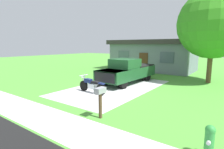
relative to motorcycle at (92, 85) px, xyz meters
The scene contains 9 objects.
ground_plane 2.07m from the motorcycle, 79.12° to the left, with size 80.00×80.00×0.00m, color #4E9836.
driveway_pad 2.07m from the motorcycle, 79.12° to the left, with size 4.71×8.77×0.01m, color beige.
sidewalk_strip 4.06m from the motorcycle, 84.58° to the right, with size 36.00×1.80×0.01m, color silver.
motorcycle is the anchor object (origin of this frame).
pickup_truck 3.97m from the motorcycle, 86.51° to the left, with size 2.21×5.70×1.90m.
fire_hydrant 7.49m from the motorcycle, 23.64° to the right, with size 0.32×0.40×0.87m.
mailbox 4.03m from the motorcycle, 42.97° to the right, with size 0.26×0.48×1.26m.
shade_tree 10.16m from the motorcycle, 54.76° to the left, with size 5.21×5.21×7.10m.
neighbor_house 12.17m from the motorcycle, 95.54° to the left, with size 9.60×5.60×3.50m.
Camera 1 is at (6.96, -10.04, 2.92)m, focal length 28.85 mm.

